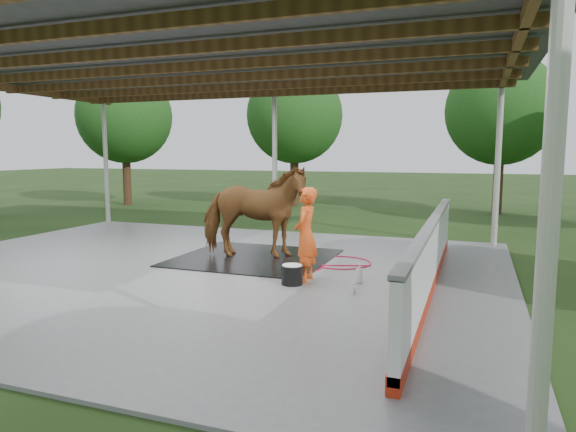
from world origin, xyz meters
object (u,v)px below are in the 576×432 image
(handler, at_px, (306,234))
(horse, at_px, (254,212))
(wash_bucket, at_px, (292,274))
(dasher_board, at_px, (431,257))

(handler, bearing_deg, horse, -133.52)
(horse, distance_m, handler, 2.17)
(horse, height_order, wash_bucket, horse)
(handler, relative_size, wash_bucket, 4.45)
(handler, distance_m, wash_bucket, 0.73)
(dasher_board, xyz_separation_m, wash_bucket, (-2.24, -0.48, -0.37))
(handler, height_order, wash_bucket, handler)
(horse, distance_m, wash_bucket, 2.44)
(handler, bearing_deg, dasher_board, 92.20)
(horse, xyz_separation_m, wash_bucket, (1.49, -1.75, -0.82))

